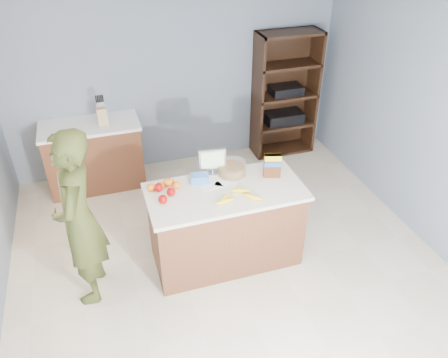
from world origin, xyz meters
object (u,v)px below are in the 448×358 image
object	(u,v)px
shelving_unit	(284,96)
person	(79,220)
cereal_box	(272,164)
tv	(212,160)
counter_peninsula	(225,228)

from	to	relation	value
shelving_unit	person	bearing A→B (deg)	-144.78
person	cereal_box	size ratio (longest dim) A/B	6.89
shelving_unit	person	xyz separation A→B (m)	(-2.95, -2.08, 0.03)
shelving_unit	cereal_box	world-z (taller)	shelving_unit
shelving_unit	cereal_box	size ratio (longest dim) A/B	6.97
shelving_unit	tv	world-z (taller)	shelving_unit
person	counter_peninsula	bearing A→B (deg)	99.64
person	cereal_box	xyz separation A→B (m)	(1.93, 0.12, 0.16)
counter_peninsula	tv	world-z (taller)	tv
counter_peninsula	person	size ratio (longest dim) A/B	0.88
counter_peninsula	person	world-z (taller)	person
person	cereal_box	world-z (taller)	person
counter_peninsula	cereal_box	distance (m)	0.83
person	cereal_box	bearing A→B (deg)	101.89
counter_peninsula	shelving_unit	bearing A→B (deg)	52.89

